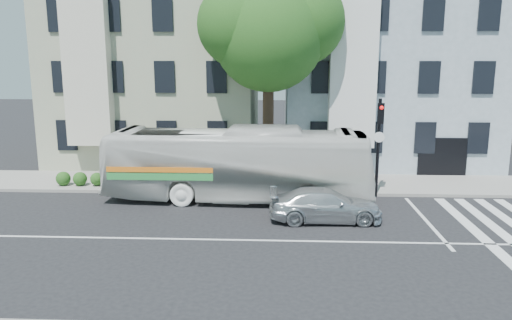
{
  "coord_description": "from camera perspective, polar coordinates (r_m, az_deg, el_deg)",
  "views": [
    {
      "loc": [
        0.56,
        -16.89,
        6.43
      ],
      "look_at": [
        -0.35,
        2.64,
        2.4
      ],
      "focal_mm": 35.0,
      "sensor_mm": 36.0,
      "label": 1
    }
  ],
  "objects": [
    {
      "name": "ground",
      "position": [
        18.08,
        0.73,
        -9.18
      ],
      "size": [
        120.0,
        120.0,
        0.0
      ],
      "primitive_type": "plane",
      "color": "black",
      "rests_on": "ground"
    },
    {
      "name": "sidewalk_far",
      "position": [
        25.7,
        1.34,
        -2.67
      ],
      "size": [
        80.0,
        4.0,
        0.15
      ],
      "primitive_type": "cube",
      "color": "gray",
      "rests_on": "ground"
    },
    {
      "name": "building_left",
      "position": [
        32.79,
        -10.83,
        9.82
      ],
      "size": [
        12.0,
        10.0,
        11.0
      ],
      "primitive_type": "cube",
      "color": "#9EA68C",
      "rests_on": "ground"
    },
    {
      "name": "building_right",
      "position": [
        32.55,
        14.28,
        9.66
      ],
      "size": [
        12.0,
        10.0,
        11.0
      ],
      "primitive_type": "cube",
      "color": "#8C9BA6",
      "rests_on": "ground"
    },
    {
      "name": "street_tree",
      "position": [
        25.67,
        1.6,
        14.77
      ],
      "size": [
        7.3,
        5.9,
        11.1
      ],
      "color": "#2D2116",
      "rests_on": "ground"
    },
    {
      "name": "bus",
      "position": [
        22.67,
        -2.11,
        -0.45
      ],
      "size": [
        3.29,
        12.16,
        3.36
      ],
      "primitive_type": "imported",
      "rotation": [
        0.0,
        0.0,
        1.53
      ],
      "color": "silver",
      "rests_on": "ground"
    },
    {
      "name": "sedan",
      "position": [
        20.17,
        7.94,
        -5.12
      ],
      "size": [
        1.99,
        4.55,
        1.3
      ],
      "primitive_type": "imported",
      "rotation": [
        0.0,
        0.0,
        1.61
      ],
      "color": "silver",
      "rests_on": "ground"
    },
    {
      "name": "hedge",
      "position": [
        25.27,
        -12.3,
        -2.2
      ],
      "size": [
        8.37,
        3.3,
        0.7
      ],
      "primitive_type": null,
      "rotation": [
        0.0,
        0.0,
        -0.3
      ],
      "color": "#256821",
      "rests_on": "sidewalk_far"
    },
    {
      "name": "traffic_signal",
      "position": [
        23.55,
        13.89,
        2.87
      ],
      "size": [
        0.48,
        0.54,
        4.61
      ],
      "rotation": [
        0.0,
        0.0,
        -0.22
      ],
      "color": "black",
      "rests_on": "ground"
    }
  ]
}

